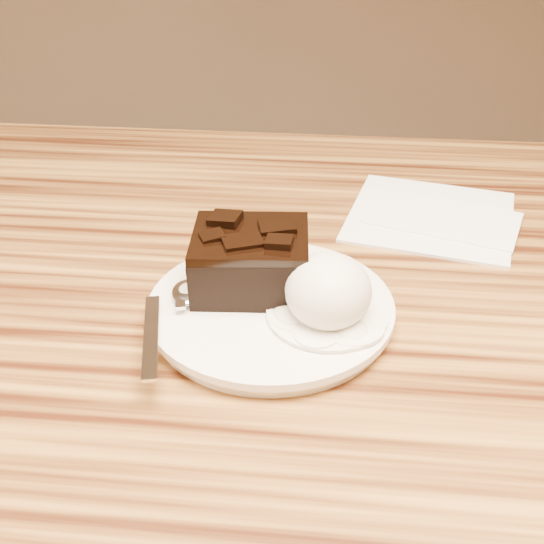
# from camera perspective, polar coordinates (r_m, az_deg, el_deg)

# --- Properties ---
(plate) EXTENTS (0.20, 0.20, 0.02)m
(plate) POSITION_cam_1_polar(r_m,az_deg,el_deg) (0.56, -0.10, -3.31)
(plate) COLOR white
(plate) RESTS_ON dining_table
(brownie) EXTENTS (0.10, 0.09, 0.04)m
(brownie) POSITION_cam_1_polar(r_m,az_deg,el_deg) (0.56, -1.83, 0.73)
(brownie) COLOR black
(brownie) RESTS_ON plate
(ice_cream_scoop) EXTENTS (0.07, 0.07, 0.06)m
(ice_cream_scoop) POSITION_cam_1_polar(r_m,az_deg,el_deg) (0.52, 4.83, -1.61)
(ice_cream_scoop) COLOR white
(ice_cream_scoop) RESTS_ON plate
(melt_puddle) EXTENTS (0.10, 0.10, 0.00)m
(melt_puddle) POSITION_cam_1_polar(r_m,az_deg,el_deg) (0.54, 4.72, -3.66)
(melt_puddle) COLOR white
(melt_puddle) RESTS_ON plate
(spoon) EXTENTS (0.06, 0.16, 0.01)m
(spoon) POSITION_cam_1_polar(r_m,az_deg,el_deg) (0.56, -7.18, -1.86)
(spoon) COLOR silver
(spoon) RESTS_ON plate
(napkin) EXTENTS (0.20, 0.20, 0.01)m
(napkin) POSITION_cam_1_polar(r_m,az_deg,el_deg) (0.73, 13.38, 4.75)
(napkin) COLOR white
(napkin) RESTS_ON dining_table
(crumb_a) EXTENTS (0.01, 0.01, 0.00)m
(crumb_a) POSITION_cam_1_polar(r_m,az_deg,el_deg) (0.55, -3.40, -2.58)
(crumb_a) COLOR black
(crumb_a) RESTS_ON plate
(crumb_b) EXTENTS (0.01, 0.01, 0.00)m
(crumb_b) POSITION_cam_1_polar(r_m,az_deg,el_deg) (0.53, 4.27, -4.28)
(crumb_b) COLOR black
(crumb_b) RESTS_ON plate
(crumb_c) EXTENTS (0.01, 0.01, 0.00)m
(crumb_c) POSITION_cam_1_polar(r_m,az_deg,el_deg) (0.55, -0.64, -2.12)
(crumb_c) COLOR black
(crumb_c) RESTS_ON plate
(crumb_d) EXTENTS (0.01, 0.01, 0.00)m
(crumb_d) POSITION_cam_1_polar(r_m,az_deg,el_deg) (0.54, 1.59, -3.10)
(crumb_d) COLOR black
(crumb_d) RESTS_ON plate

